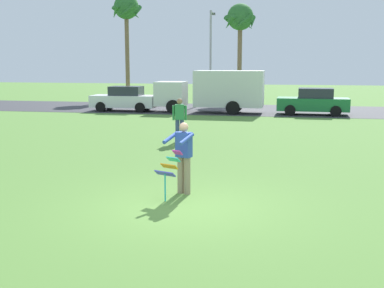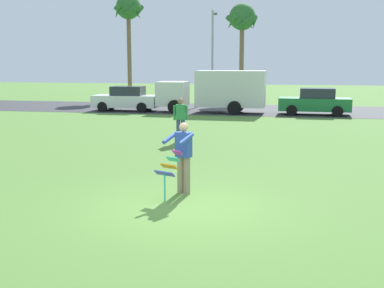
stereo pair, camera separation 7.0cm
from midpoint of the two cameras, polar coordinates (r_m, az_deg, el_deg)
name	(u,v)px [view 1 (the left image)]	position (r m, az deg, el deg)	size (l,w,h in m)	color
ground_plane	(184,206)	(10.92, -1.08, -7.21)	(120.00, 120.00, 0.00)	#568438
road_strip	(255,110)	(32.90, 7.30, 3.96)	(120.00, 8.00, 0.01)	#38383D
person_kite_flyer	(183,155)	(11.70, -1.18, -1.29)	(0.69, 0.76, 1.73)	gray
kite_held	(169,168)	(11.23, -2.83, -2.80)	(0.58, 0.72, 1.12)	#D83399
parked_car_white	(125,99)	(32.13, -7.90, 5.19)	(4.22, 1.88, 1.60)	white
parked_truck_white_box	(216,90)	(30.66, 2.73, 6.26)	(6.71, 2.13, 2.62)	silver
parked_car_green	(313,102)	(30.39, 13.86, 4.77)	(4.24, 1.91, 1.60)	#1E7238
palm_tree_left_near	(126,11)	(43.57, -7.69, 15.02)	(2.58, 2.71, 8.83)	brown
palm_tree_right_near	(240,21)	(40.46, 5.57, 14.06)	(2.58, 2.71, 7.74)	brown
streetlight_pole	(211,51)	(38.34, 2.16, 10.78)	(0.24, 1.65, 7.00)	#9E9EA3
person_walker_near	(180,119)	(19.36, -1.55, 2.95)	(0.56, 0.28, 1.73)	#384772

